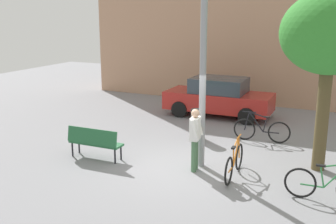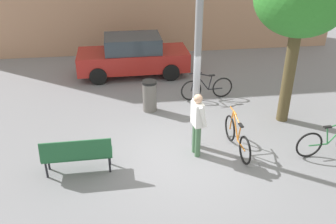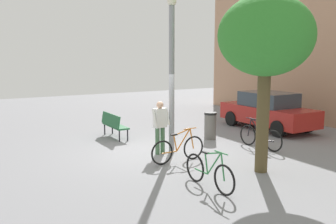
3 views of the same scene
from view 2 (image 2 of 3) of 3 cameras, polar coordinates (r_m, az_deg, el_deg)
The scene contains 9 objects.
ground_plane at distance 9.28m, azimuth 3.06°, elevation -6.74°, with size 36.00×36.00×0.00m, color gray.
lamppost at distance 8.54m, azimuth 4.74°, elevation 9.69°, with size 0.28×0.28×4.83m.
person_by_lamppost at distance 8.83m, azimuth 4.68°, elevation -1.38°, with size 0.34×0.62×1.67m.
park_bench at distance 8.59m, azimuth -14.21°, elevation -6.35°, with size 1.61×0.50×0.92m.
bicycle_black at distance 12.13m, azimuth 6.14°, elevation 3.77°, with size 1.81×0.23×0.97m.
bicycle_green at distance 9.92m, azimuth 24.26°, elevation -4.33°, with size 1.81×0.13×0.97m.
bicycle_orange at distance 9.40m, azimuth 10.88°, elevation -3.98°, with size 0.14×1.81×0.97m.
parked_car_red at distance 14.09m, azimuth -5.55°, elevation 8.88°, with size 4.23×1.87×1.55m.
trash_bin at distance 11.23m, azimuth -2.93°, elevation 2.57°, with size 0.45×0.45×1.00m.
Camera 2 is at (-1.52, -7.55, 5.18)m, focal length 38.49 mm.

